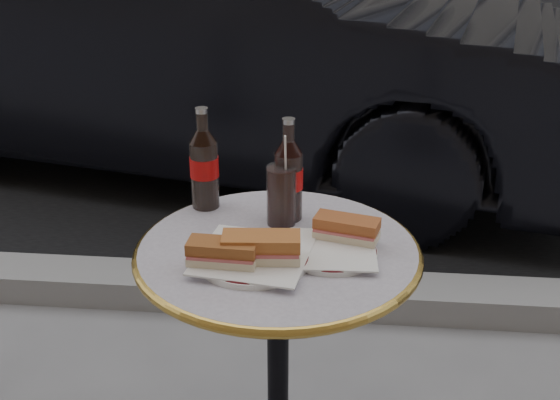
# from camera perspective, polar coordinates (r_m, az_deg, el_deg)

# --- Properties ---
(asphalt_road) EXTENTS (40.00, 8.00, 0.00)m
(asphalt_road) POSITION_cam_1_polar(r_m,az_deg,el_deg) (6.49, 4.22, 11.58)
(asphalt_road) COLOR black
(asphalt_road) RESTS_ON ground
(curb) EXTENTS (40.00, 0.20, 0.12)m
(curb) POSITION_cam_1_polar(r_m,az_deg,el_deg) (2.63, 1.76, -7.61)
(curb) COLOR gray
(curb) RESTS_ON ground
(bistro_table) EXTENTS (0.62, 0.62, 0.73)m
(bistro_table) POSITION_cam_1_polar(r_m,az_deg,el_deg) (1.72, -0.16, -14.61)
(bistro_table) COLOR #BAB2C4
(bistro_table) RESTS_ON ground
(plate_left) EXTENTS (0.30, 0.30, 0.01)m
(plate_left) POSITION_cam_1_polar(r_m,az_deg,el_deg) (1.46, -2.17, -4.75)
(plate_left) COLOR white
(plate_left) RESTS_ON bistro_table
(plate_right) EXTENTS (0.22, 0.22, 0.01)m
(plate_right) POSITION_cam_1_polar(r_m,az_deg,el_deg) (1.48, 4.23, -4.25)
(plate_right) COLOR white
(plate_right) RESTS_ON bistro_table
(sandwich_left_a) EXTENTS (0.14, 0.07, 0.05)m
(sandwich_left_a) POSITION_cam_1_polar(r_m,az_deg,el_deg) (1.41, -4.70, -4.39)
(sandwich_left_a) COLOR brown
(sandwich_left_a) RESTS_ON plate_left
(sandwich_left_b) EXTENTS (0.16, 0.09, 0.05)m
(sandwich_left_b) POSITION_cam_1_polar(r_m,az_deg,el_deg) (1.42, -1.54, -4.00)
(sandwich_left_b) COLOR #B5642D
(sandwich_left_b) RESTS_ON plate_left
(sandwich_right) EXTENTS (0.15, 0.10, 0.05)m
(sandwich_right) POSITION_cam_1_polar(r_m,az_deg,el_deg) (1.52, 5.43, -2.42)
(sandwich_right) COLOR #A55429
(sandwich_right) RESTS_ON plate_right
(cola_bottle_left) EXTENTS (0.09, 0.09, 0.25)m
(cola_bottle_left) POSITION_cam_1_polar(r_m,az_deg,el_deg) (1.66, -6.21, 3.39)
(cola_bottle_left) COLOR black
(cola_bottle_left) RESTS_ON bistro_table
(cola_bottle_right) EXTENTS (0.09, 0.09, 0.24)m
(cola_bottle_right) POSITION_cam_1_polar(r_m,az_deg,el_deg) (1.59, 0.69, 2.49)
(cola_bottle_right) COLOR black
(cola_bottle_right) RESTS_ON bistro_table
(cola_glass) EXTENTS (0.09, 0.09, 0.14)m
(cola_glass) POSITION_cam_1_polar(r_m,az_deg,el_deg) (1.58, 0.11, 0.38)
(cola_glass) COLOR black
(cola_glass) RESTS_ON bistro_table
(parked_car) EXTENTS (2.30, 4.36, 1.36)m
(parked_car) POSITION_cam_1_polar(r_m,az_deg,el_deg) (3.79, -6.00, 12.69)
(parked_car) COLOR black
(parked_car) RESTS_ON ground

